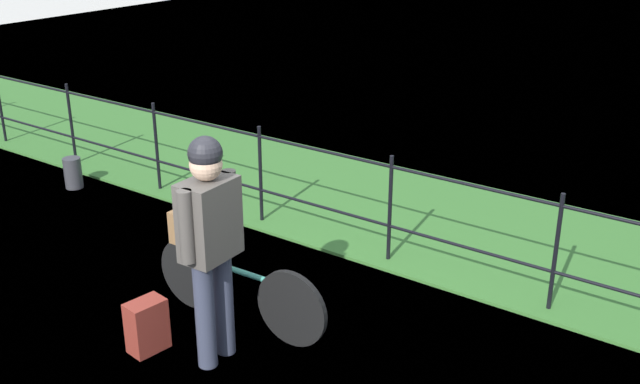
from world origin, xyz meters
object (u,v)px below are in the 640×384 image
backpack_on_paving (147,326)px  cyclist_person (210,232)px  mooring_bollard (73,173)px  terrier_dog (200,204)px  bicycle_main (237,287)px  wooden_crate (199,228)px

backpack_on_paving → cyclist_person: bearing=121.6°
backpack_on_paving → mooring_bollard: size_ratio=1.12×
terrier_dog → cyclist_person: cyclist_person is taller
bicycle_main → wooden_crate: wooden_crate is taller
terrier_dog → cyclist_person: 0.68m
mooring_bollard → wooden_crate: bearing=-19.6°
cyclist_person → terrier_dog: bearing=140.5°
bicycle_main → wooden_crate: bearing=-177.6°
wooden_crate → cyclist_person: size_ratio=0.24×
wooden_crate → backpack_on_paving: wooden_crate is taller
cyclist_person → backpack_on_paving: cyclist_person is taller
terrier_dog → cyclist_person: (0.52, -0.43, 0.06)m
bicycle_main → backpack_on_paving: bicycle_main is taller
backpack_on_paving → bicycle_main: bearing=163.5°
cyclist_person → mooring_bollard: size_ratio=4.73×
wooden_crate → terrier_dog: terrier_dog is taller
backpack_on_paving → mooring_bollard: bearing=-111.2°
bicycle_main → terrier_dog: size_ratio=5.02×
bicycle_main → terrier_dog: (-0.33, -0.01, 0.62)m
terrier_dog → backpack_on_paving: terrier_dog is taller
cyclist_person → wooden_crate: bearing=141.9°
cyclist_person → bicycle_main: bearing=113.2°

